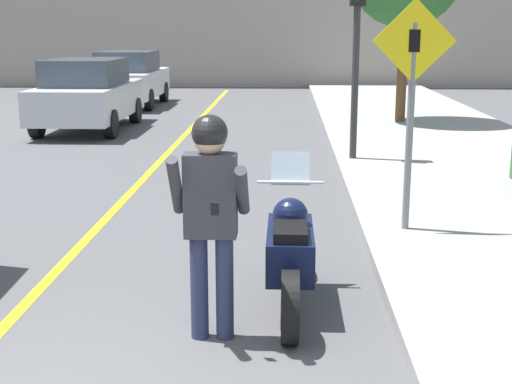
{
  "coord_description": "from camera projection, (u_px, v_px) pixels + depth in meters",
  "views": [
    {
      "loc": [
        1.71,
        -3.63,
        2.42
      ],
      "look_at": [
        1.45,
        2.52,
        0.98
      ],
      "focal_mm": 50.0,
      "sensor_mm": 36.0,
      "label": 1
    }
  ],
  "objects": [
    {
      "name": "person_biker",
      "position": [
        211.0,
        204.0,
        5.42
      ],
      "size": [
        0.59,
        0.48,
        1.78
      ],
      "color": "#282D4C",
      "rests_on": "ground"
    },
    {
      "name": "motorcycle",
      "position": [
        290.0,
        252.0,
        6.24
      ],
      "size": [
        0.62,
        2.11,
        1.28
      ],
      "color": "black",
      "rests_on": "ground"
    },
    {
      "name": "crossing_sign",
      "position": [
        412.0,
        94.0,
        7.86
      ],
      "size": [
        0.91,
        0.08,
        2.57
      ],
      "color": "slate",
      "rests_on": "sidewalk_curb"
    },
    {
      "name": "parked_car_silver",
      "position": [
        88.0,
        94.0,
        16.8
      ],
      "size": [
        1.88,
        4.2,
        1.68
      ],
      "color": "black",
      "rests_on": "ground"
    },
    {
      "name": "parked_car_white",
      "position": [
        129.0,
        78.0,
        21.94
      ],
      "size": [
        1.88,
        4.2,
        1.68
      ],
      "color": "black",
      "rests_on": "ground"
    },
    {
      "name": "traffic_light",
      "position": [
        357.0,
        21.0,
        12.06
      ],
      "size": [
        0.26,
        0.3,
        3.37
      ],
      "color": "#2D2D30",
      "rests_on": "sidewalk_curb"
    },
    {
      "name": "road_center_line",
      "position": [
        121.0,
        202.0,
        10.02
      ],
      "size": [
        0.12,
        36.0,
        0.01
      ],
      "color": "yellow",
      "rests_on": "ground"
    }
  ]
}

